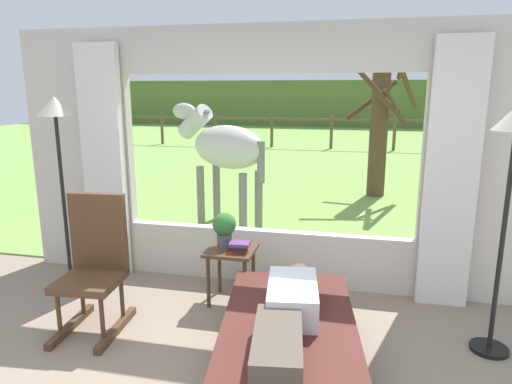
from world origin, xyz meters
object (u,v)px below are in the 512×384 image
at_px(rocking_chair, 95,264).
at_px(side_table, 231,258).
at_px(recliner_sofa, 289,349).
at_px(book_stack, 239,247).
at_px(potted_plant, 224,227).
at_px(pasture_tree, 380,124).
at_px(floor_lamp_left, 57,136).
at_px(reclining_person, 288,312).
at_px(horse, 224,148).

distance_m(rocking_chair, side_table, 1.19).
distance_m(recliner_sofa, book_stack, 1.22).
relative_size(potted_plant, pasture_tree, 0.12).
bearing_deg(pasture_tree, recliner_sofa, -97.63).
bearing_deg(book_stack, rocking_chair, -149.69).
bearing_deg(book_stack, floor_lamp_left, 179.92).
xyz_separation_m(reclining_person, potted_plant, (-0.78, 1.16, 0.18)).
bearing_deg(potted_plant, horse, 106.45).
distance_m(floor_lamp_left, pasture_tree, 5.71).
relative_size(recliner_sofa, book_stack, 9.13).
relative_size(floor_lamp_left, horse, 1.08).
height_order(side_table, pasture_tree, pasture_tree).
height_order(floor_lamp_left, pasture_tree, pasture_tree).
xyz_separation_m(recliner_sofa, horse, (-1.43, 3.32, 0.94)).
height_order(recliner_sofa, side_table, side_table).
bearing_deg(recliner_sofa, potted_plant, 117.13).
xyz_separation_m(side_table, pasture_tree, (1.47, 4.71, 0.92)).
height_order(reclining_person, potted_plant, potted_plant).
bearing_deg(rocking_chair, reclining_person, -18.66).
bearing_deg(floor_lamp_left, horse, 68.10).
height_order(reclining_person, pasture_tree, pasture_tree).
relative_size(horse, pasture_tree, 0.64).
bearing_deg(pasture_tree, floor_lamp_left, -123.35).
distance_m(recliner_sofa, reclining_person, 0.31).
bearing_deg(rocking_chair, book_stack, 25.76).
distance_m(side_table, book_stack, 0.17).
height_order(book_stack, pasture_tree, pasture_tree).
relative_size(recliner_sofa, floor_lamp_left, 0.96).
bearing_deg(side_table, recliner_sofa, -56.33).
height_order(rocking_chair, pasture_tree, pasture_tree).
bearing_deg(potted_plant, rocking_chair, -140.57).
distance_m(reclining_person, potted_plant, 1.41).
bearing_deg(pasture_tree, reclining_person, -97.56).
relative_size(recliner_sofa, rocking_chair, 1.61).
bearing_deg(horse, floor_lamp_left, -173.11).
bearing_deg(book_stack, reclining_person, -59.70).
relative_size(side_table, floor_lamp_left, 0.28).
height_order(side_table, book_stack, book_stack).
bearing_deg(side_table, floor_lamp_left, -178.21).
bearing_deg(recliner_sofa, book_stack, 113.59).
relative_size(reclining_person, horse, 0.82).
bearing_deg(rocking_chair, floor_lamp_left, 133.28).
bearing_deg(horse, recliner_sofa, -127.89).
bearing_deg(horse, potted_plant, -134.76).
bearing_deg(reclining_person, recliner_sofa, 82.06).
relative_size(floor_lamp_left, pasture_tree, 0.69).
distance_m(potted_plant, horse, 2.35).
xyz_separation_m(reclining_person, rocking_chair, (-1.67, 0.42, 0.02)).
distance_m(reclining_person, horse, 3.71).
xyz_separation_m(recliner_sofa, reclining_person, (-0.00, -0.05, 0.30)).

